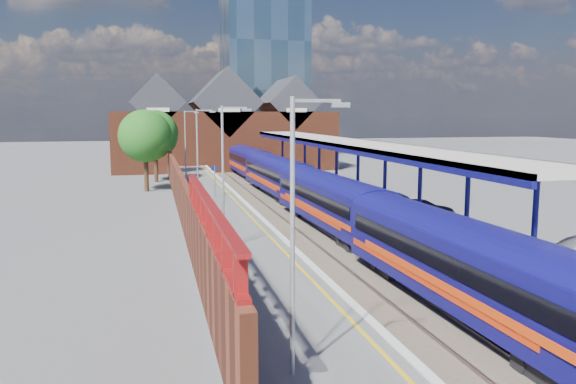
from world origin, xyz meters
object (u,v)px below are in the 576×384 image
lamp_post_d (187,140)px  lamp_post_b (226,168)px  lamp_post_c (199,149)px  parked_car_dark (423,209)px  parked_car_blue (383,196)px  lamp_post_a (298,220)px  platform_sign (215,176)px  train (298,183)px

lamp_post_d → lamp_post_b: bearing=-90.0°
lamp_post_c → parked_car_dark: size_ratio=1.75×
parked_car_dark → parked_car_blue: 6.06m
parked_car_blue → lamp_post_d: bearing=50.1°
lamp_post_a → lamp_post_c: (0.00, 30.00, 0.00)m
lamp_post_c → parked_car_blue: (13.19, -4.52, -3.45)m
lamp_post_a → lamp_post_c: bearing=90.0°
lamp_post_a → parked_car_dark: (13.39, 19.42, -3.41)m
parked_car_blue → lamp_post_b: bearing=148.4°
lamp_post_b → parked_car_dark: bearing=22.0°
lamp_post_b → lamp_post_c: size_ratio=1.00×
platform_sign → lamp_post_d: bearing=95.6°
train → lamp_post_b: size_ratio=9.42×
train → lamp_post_a: 31.23m
lamp_post_d → parked_car_blue: (13.19, -20.52, -3.45)m
train → parked_car_dark: (5.53, -10.67, -0.54)m
lamp_post_c → lamp_post_b: bearing=-90.0°
platform_sign → parked_car_dark: bearing=-46.3°
lamp_post_a → platform_sign: size_ratio=2.80×
lamp_post_d → lamp_post_a: bearing=-90.0°
lamp_post_b → parked_car_blue: (13.19, 11.48, -3.45)m
platform_sign → parked_car_blue: bearing=-28.9°
lamp_post_c → platform_sign: size_ratio=2.80×
platform_sign → train: bearing=-16.4°
lamp_post_d → parked_car_dark: lamp_post_d is taller
train → parked_car_dark: train is taller
train → platform_sign: 6.79m
lamp_post_a → parked_car_blue: size_ratio=1.78×
lamp_post_b → platform_sign: size_ratio=2.80×
lamp_post_a → parked_car_dark: lamp_post_a is taller
lamp_post_d → parked_car_blue: lamp_post_d is taller
lamp_post_b → parked_car_blue: lamp_post_b is taller
train → lamp_post_a: lamp_post_a is taller
lamp_post_a → lamp_post_d: bearing=90.0°
lamp_post_c → parked_car_dark: lamp_post_c is taller
lamp_post_c → parked_car_dark: bearing=-38.3°
lamp_post_a → lamp_post_c: 30.00m
lamp_post_c → platform_sign: (1.36, 2.00, -2.30)m
parked_car_blue → parked_car_dark: bearing=-160.7°
lamp_post_b → lamp_post_c: (0.00, 16.00, 0.00)m
lamp_post_c → lamp_post_a: bearing=-90.0°
lamp_post_a → lamp_post_d: (0.00, 46.00, 0.00)m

